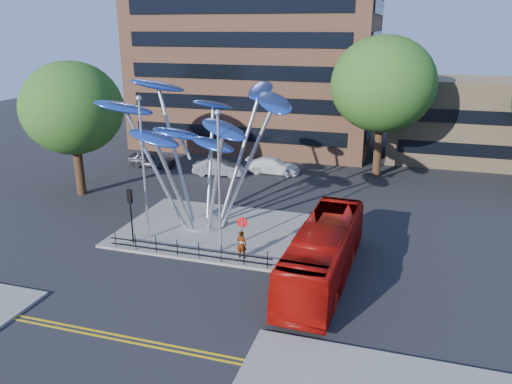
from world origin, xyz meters
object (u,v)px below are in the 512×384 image
(parked_car_mid, at_px, (219,167))
(red_bus, at_px, (323,252))
(tree_left, at_px, (72,108))
(no_entry_sign_island, at_px, (242,231))
(tree_right, at_px, (383,84))
(pedestrian, at_px, (242,244))
(leaf_sculpture, at_px, (201,124))
(street_lamp_right, at_px, (219,170))
(parked_car_left, at_px, (152,159))
(parked_car_right, at_px, (273,166))
(street_lamp_left, at_px, (143,157))
(traffic_light_island, at_px, (130,205))

(parked_car_mid, bearing_deg, red_bus, -150.35)
(tree_left, height_order, no_entry_sign_island, tree_left)
(tree_right, xyz_separation_m, tree_left, (-22.00, -12.00, -1.24))
(parked_car_mid, bearing_deg, pedestrian, -161.42)
(leaf_sculpture, height_order, street_lamp_right, leaf_sculpture)
(red_bus, bearing_deg, parked_car_left, 140.17)
(street_lamp_right, height_order, parked_car_right, street_lamp_right)
(street_lamp_left, relative_size, no_entry_sign_island, 3.59)
(pedestrian, distance_m, parked_car_right, 17.92)
(tree_right, relative_size, tree_left, 1.17)
(tree_right, relative_size, leaf_sculpture, 0.95)
(tree_left, height_order, parked_car_right, tree_left)
(tree_right, height_order, parked_car_mid, tree_right)
(no_entry_sign_island, xyz_separation_m, pedestrian, (-0.04, -0.02, -0.84))
(tree_left, bearing_deg, traffic_light_island, -39.81)
(leaf_sculpture, height_order, parked_car_left, leaf_sculpture)
(street_lamp_left, bearing_deg, parked_car_mid, 93.81)
(leaf_sculpture, height_order, street_lamp_left, leaf_sculpture)
(tree_left, height_order, red_bus, tree_left)
(leaf_sculpture, relative_size, parked_car_mid, 2.84)
(street_lamp_left, distance_m, parked_car_mid, 15.32)
(street_lamp_right, height_order, pedestrian, street_lamp_right)
(leaf_sculpture, bearing_deg, tree_right, 56.69)
(tree_left, bearing_deg, street_lamp_left, -34.38)
(tree_left, xyz_separation_m, street_lamp_left, (9.50, -6.50, -1.44))
(pedestrian, distance_m, parked_car_left, 21.99)
(traffic_light_island, bearing_deg, leaf_sculpture, 54.96)
(leaf_sculpture, bearing_deg, parked_car_mid, 106.63)
(parked_car_left, bearing_deg, street_lamp_left, -155.76)
(street_lamp_left, height_order, no_entry_sign_island, street_lamp_left)
(parked_car_mid, bearing_deg, traffic_light_island, 174.81)
(no_entry_sign_island, height_order, pedestrian, no_entry_sign_island)
(parked_car_left, bearing_deg, street_lamp_right, -144.02)
(red_bus, bearing_deg, tree_right, 88.59)
(parked_car_right, bearing_deg, tree_right, -80.03)
(parked_car_mid, height_order, parked_car_right, parked_car_mid)
(traffic_light_island, bearing_deg, no_entry_sign_island, 0.13)
(tree_right, distance_m, parked_car_mid, 15.82)
(street_lamp_right, bearing_deg, parked_car_right, 94.90)
(tree_left, bearing_deg, parked_car_mid, 43.42)
(tree_right, bearing_deg, traffic_light_island, -123.69)
(tree_right, xyz_separation_m, parked_car_mid, (-13.47, -3.93, -7.30))
(leaf_sculpture, relative_size, red_bus, 1.16)
(tree_right, xyz_separation_m, leaf_sculpture, (-10.07, -15.32, -1.16))
(street_lamp_right, relative_size, red_bus, 0.75)
(street_lamp_right, distance_m, parked_car_mid, 16.79)
(no_entry_sign_island, height_order, parked_car_right, no_entry_sign_island)
(parked_car_mid, relative_size, parked_car_right, 0.93)
(no_entry_sign_island, relative_size, parked_car_mid, 0.55)
(street_lamp_right, bearing_deg, tree_right, 68.46)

